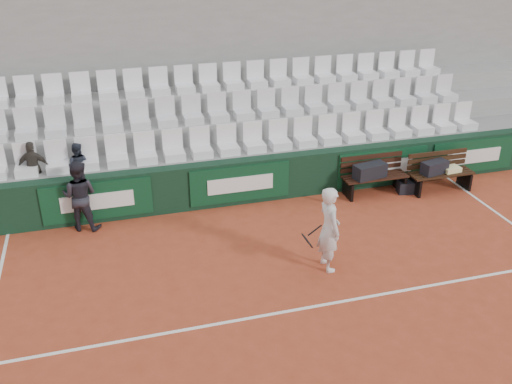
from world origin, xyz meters
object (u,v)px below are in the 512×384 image
Objects in this scene: bench_right at (440,181)px; ball_kid at (80,196)px; sports_bag_ground at (407,187)px; tennis_player at (329,229)px; spectator_c at (75,146)px; water_bottle_near at (326,197)px; spectator_b at (30,147)px; bench_left at (374,185)px; water_bottle_far at (409,189)px; sports_bag_left at (370,171)px; sports_bag_right at (435,167)px.

bench_right is 7.97m from ball_kid.
tennis_player reaches higher than sports_bag_ground.
spectator_c is (-7.93, 1.19, 1.28)m from bench_right.
sports_bag_ground is 1.74× the size of water_bottle_near.
tennis_player is at bearing 155.84° from spectator_b.
tennis_player is 5.00m from ball_kid.
sports_bag_ground is 7.36m from spectator_c.
water_bottle_near is at bearing -175.44° from bench_left.
spectator_c reaches higher than water_bottle_near.
tennis_player reaches higher than water_bottle_far.
bench_left is at bearing 166.08° from water_bottle_far.
sports_bag_ground is at bearing -1.57° from water_bottle_near.
tennis_player is at bearing -148.58° from bench_right.
water_bottle_far is 7.23m from ball_kid.
tennis_player is (-2.98, -2.32, 0.68)m from water_bottle_far.
sports_bag_ground is 0.28× the size of tennis_player.
bench_left is 1.56m from bench_right.
bench_left is 6.48× the size of water_bottle_far.
spectator_c is (-6.22, 0.99, 0.89)m from sports_bag_left.
bench_left is 0.79m from sports_bag_ground.
water_bottle_near is 0.16× the size of tennis_player.
bench_left is at bearing 4.56° from water_bottle_near.
spectator_b reaches higher than tennis_player.
water_bottle_near is (-2.76, 0.15, -0.10)m from bench_right.
water_bottle_near is at bearing -176.95° from sports_bag_left.
tennis_player reaches higher than bench_left.
water_bottle_near is (-1.05, -0.06, -0.48)m from sports_bag_left.
sports_bag_ground is 0.31× the size of ball_kid.
spectator_b is at bearing 172.22° from sports_bag_right.
bench_left is at bearing 168.87° from sports_bag_ground.
water_bottle_far is 0.16× the size of ball_kid.
spectator_c is at bearing -169.72° from spectator_b.
sports_bag_ground is 1.95× the size of water_bottle_far.
sports_bag_left is at bearing 173.03° from sports_bag_right.
sports_bag_ground is 0.06m from water_bottle_far.
bench_left is at bearing 171.04° from bench_right.
bench_right is at bearing -5.05° from sports_bag_right.
sports_bag_ground is at bearing 172.68° from sports_bag_right.
bench_left is 3.33× the size of sports_bag_ground.
spectator_c is (-4.20, 3.47, 0.71)m from tennis_player.
bench_right is 0.76m from water_bottle_far.
sports_bag_ground is 8.21m from spectator_b.
bench_left is 0.42m from sports_bag_left.
water_bottle_near is at bearing -163.22° from ball_kid.
sports_bag_right is 7.88m from spectator_c.
sports_bag_ground reaches higher than water_bottle_far.
spectator_b reaches higher than sports_bag_ground.
sports_bag_ground is at bearing 173.23° from bench_right.
ball_kid is 1.30× the size of spectator_b.
water_bottle_near is at bearing 178.43° from sports_bag_ground.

